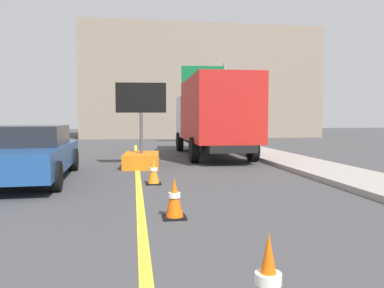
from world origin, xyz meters
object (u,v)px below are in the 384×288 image
object	(u,v)px
traffic_cone_near_sign	(268,286)
traffic_cone_far_lane	(153,171)
pickup_car	(29,153)
highway_guide_sign	(212,88)
arrow_board_trailer	(141,152)
box_truck	(213,115)
traffic_cone_mid_lane	(174,198)

from	to	relation	value
traffic_cone_near_sign	traffic_cone_far_lane	distance (m)	6.43
traffic_cone_far_lane	traffic_cone_near_sign	bearing A→B (deg)	-85.80
pickup_car	highway_guide_sign	bearing A→B (deg)	59.96
arrow_board_trailer	highway_guide_sign	world-z (taller)	highway_guide_sign
highway_guide_sign	traffic_cone_far_lane	xyz separation A→B (m)	(-4.40, -14.04, -3.11)
box_truck	highway_guide_sign	world-z (taller)	highway_guide_sign
arrow_board_trailer	pickup_car	world-z (taller)	arrow_board_trailer
pickup_car	traffic_cone_far_lane	distance (m)	3.30
box_truck	traffic_cone_mid_lane	distance (m)	9.81
box_truck	traffic_cone_far_lane	xyz separation A→B (m)	(-2.77, -6.24, -1.41)
highway_guide_sign	traffic_cone_near_sign	bearing A→B (deg)	-100.86
traffic_cone_far_lane	arrow_board_trailer	bearing A→B (deg)	93.75
pickup_car	traffic_cone_near_sign	bearing A→B (deg)	-64.62
pickup_car	traffic_cone_near_sign	distance (m)	8.32
traffic_cone_mid_lane	traffic_cone_far_lane	world-z (taller)	traffic_cone_mid_lane
highway_guide_sign	traffic_cone_near_sign	xyz separation A→B (m)	(-3.92, -20.45, -3.04)
arrow_board_trailer	box_truck	bearing A→B (deg)	45.21
box_truck	traffic_cone_near_sign	size ratio (longest dim) A/B	9.81
arrow_board_trailer	box_truck	world-z (taller)	box_truck
arrow_board_trailer	traffic_cone_mid_lane	size ratio (longest dim) A/B	4.20
box_truck	traffic_cone_near_sign	distance (m)	12.93
arrow_board_trailer	traffic_cone_far_lane	distance (m)	3.25
arrow_board_trailer	traffic_cone_far_lane	bearing A→B (deg)	-86.25
traffic_cone_mid_lane	traffic_cone_far_lane	bearing A→B (deg)	93.02
arrow_board_trailer	traffic_cone_mid_lane	bearing A→B (deg)	-86.61
box_truck	pickup_car	distance (m)	7.86
arrow_board_trailer	box_truck	distance (m)	4.40
highway_guide_sign	traffic_cone_mid_lane	size ratio (longest dim) A/B	7.77
pickup_car	arrow_board_trailer	bearing A→B (deg)	36.64
pickup_car	traffic_cone_mid_lane	world-z (taller)	pickup_car
traffic_cone_near_sign	traffic_cone_mid_lane	xyz separation A→B (m)	(-0.31, 3.30, -0.06)
traffic_cone_mid_lane	traffic_cone_far_lane	distance (m)	3.11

